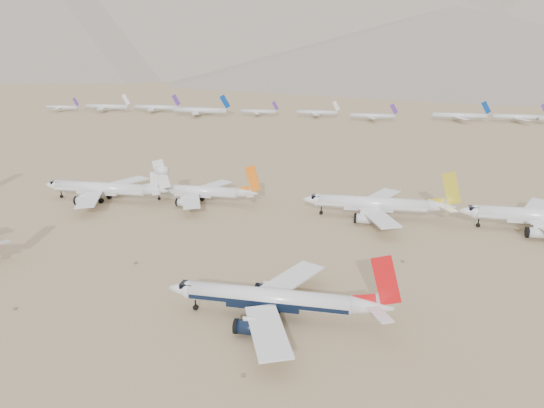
% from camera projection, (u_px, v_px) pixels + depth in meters
% --- Properties ---
extents(ground, '(7000.00, 7000.00, 0.00)m').
position_uv_depth(ground, '(231.00, 299.00, 119.29)').
color(ground, '#937555').
rests_on(ground, ground).
extents(main_airliner, '(45.93, 44.86, 16.21)m').
position_uv_depth(main_airliner, '(278.00, 300.00, 109.24)').
color(main_airliner, silver).
rests_on(main_airliner, ground).
extents(row2_gold_tail, '(48.17, 47.11, 17.15)m').
position_uv_depth(row2_gold_tail, '(378.00, 204.00, 175.45)').
color(row2_gold_tail, silver).
rests_on(row2_gold_tail, ground).
extents(row2_orange_tail, '(42.14, 41.23, 15.03)m').
position_uv_depth(row2_orange_tail, '(201.00, 192.00, 193.40)').
color(row2_orange_tail, silver).
rests_on(row2_orange_tail, ground).
extents(row2_white_trijet, '(47.91, 46.82, 16.98)m').
position_uv_depth(row2_white_trijet, '(107.00, 188.00, 195.19)').
color(row2_white_trijet, silver).
rests_on(row2_white_trijet, ground).
extents(distant_storage_row, '(577.54, 60.05, 16.10)m').
position_uv_depth(distant_storage_row, '(368.00, 114.00, 428.92)').
color(distant_storage_row, silver).
rests_on(distant_storage_row, ground).
extents(mountain_range, '(7354.00, 3024.00, 470.00)m').
position_uv_depth(mountain_range, '(411.00, 3.00, 1595.51)').
color(mountain_range, slate).
rests_on(mountain_range, ground).
extents(desert_scrub, '(219.83, 121.67, 0.63)m').
position_uv_depth(desert_scrub, '(61.00, 339.00, 102.30)').
color(desert_scrub, brown).
rests_on(desert_scrub, ground).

